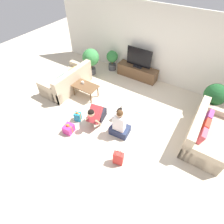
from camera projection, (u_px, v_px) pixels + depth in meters
ground_plane at (118, 119)px, 5.41m from camera, size 16.00×16.00×0.00m
wall_back at (159, 46)px, 6.05m from camera, size 8.40×0.06×2.60m
sofa_left at (68, 81)px, 6.32m from camera, size 0.94×1.79×0.82m
sofa_right at (206, 134)px, 4.63m from camera, size 0.94×1.79×0.82m
coffee_table at (85, 87)px, 5.92m from camera, size 0.86×0.52×0.44m
tv_console at (137, 72)px, 6.85m from camera, size 1.58×0.43×0.47m
tv at (139, 59)px, 6.45m from camera, size 0.97×0.20×0.73m
potted_plant_corner_left at (91, 58)px, 6.73m from camera, size 0.64×0.64×1.03m
potted_plant_back_left at (112, 59)px, 7.06m from camera, size 0.46×0.46×0.82m
potted_plant_corner_right at (215, 96)px, 5.15m from camera, size 0.64×0.64×1.04m
person_kneeling at (96, 114)px, 5.06m from camera, size 0.46×0.83×0.79m
person_sitting at (120, 125)px, 4.78m from camera, size 0.55×0.51×0.94m
dog at (118, 112)px, 5.32m from camera, size 0.14×0.46×0.32m
gift_box_a at (78, 117)px, 5.28m from camera, size 0.23×0.21×0.34m
gift_box_b at (69, 129)px, 4.96m from camera, size 0.27×0.30×0.32m
gift_bag_a at (118, 158)px, 4.22m from camera, size 0.27×0.19×0.43m
mug at (83, 83)px, 5.93m from camera, size 0.12×0.08×0.09m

